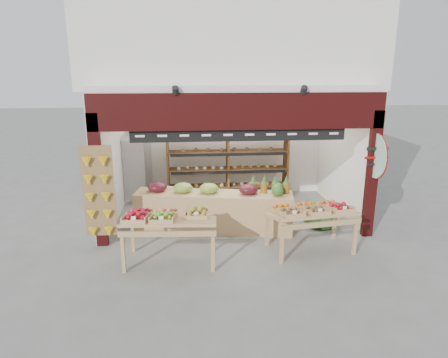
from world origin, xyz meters
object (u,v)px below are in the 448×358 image
back_shelving (228,157)px  cardboard_stack (176,207)px  watermelon_pile (320,218)px  display_table_right (311,211)px  mid_counter (213,210)px  refrigerator (136,168)px  display_table_left (164,219)px

back_shelving → cardboard_stack: bearing=-135.5°
watermelon_pile → back_shelving: bearing=131.3°
display_table_right → cardboard_stack: bearing=142.9°
mid_counter → watermelon_pile: bearing=-0.4°
refrigerator → cardboard_stack: refrigerator is taller
display_table_right → watermelon_pile: size_ratio=2.31×
mid_counter → watermelon_pile: 2.43m
cardboard_stack → display_table_right: size_ratio=0.65×
back_shelving → cardboard_stack: back_shelving is taller
mid_counter → display_table_left: size_ratio=2.00×
back_shelving → refrigerator: 2.46m
cardboard_stack → watermelon_pile: cardboard_stack is taller
back_shelving → refrigerator: bearing=177.8°
cardboard_stack → mid_counter: bearing=-44.2°
watermelon_pile → refrigerator: bearing=152.6°
display_table_left → mid_counter: bearing=55.0°
back_shelving → watermelon_pile: bearing=-48.7°
cardboard_stack → display_table_right: (2.64, -2.00, 0.53)m
cardboard_stack → back_shelving: bearing=44.5°
cardboard_stack → watermelon_pile: (3.24, -0.82, -0.07)m
display_table_right → watermelon_pile: display_table_right is taller
display_table_left → display_table_right: 2.79m
mid_counter → display_table_right: 2.19m
refrigerator → watermelon_pile: size_ratio=2.41×
back_shelving → display_table_left: size_ratio=1.86×
cardboard_stack → display_table_left: size_ratio=0.65×
mid_counter → refrigerator: bearing=130.6°
refrigerator → display_table_right: (3.72, -3.42, -0.09)m
refrigerator → mid_counter: (1.91, -2.23, -0.43)m
mid_counter → cardboard_stack: bearing=135.8°
display_table_right → mid_counter: bearing=146.6°
refrigerator → cardboard_stack: (1.09, -1.43, -0.62)m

